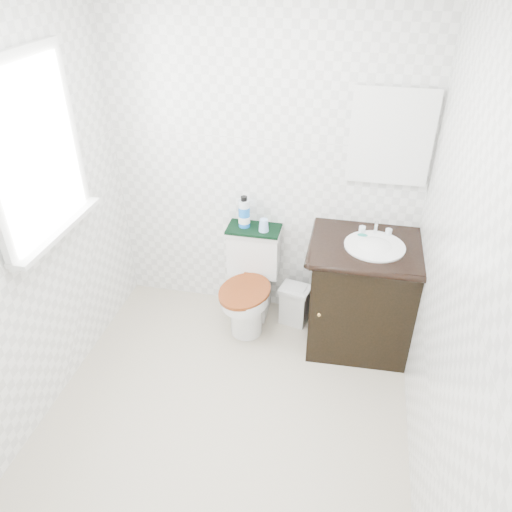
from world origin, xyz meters
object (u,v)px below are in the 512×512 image
at_px(vanity, 363,292).
at_px(mouthwash_bottle, 244,213).
at_px(trash_bin, 295,304).
at_px(toilet, 251,285).
at_px(cup, 264,225).

xyz_separation_m(vanity, mouthwash_bottle, (-0.89, 0.20, 0.42)).
relative_size(trash_bin, mouthwash_bottle, 1.34).
xyz_separation_m(toilet, trash_bin, (0.33, 0.04, -0.16)).
xyz_separation_m(vanity, trash_bin, (-0.48, 0.11, -0.27)).
bearing_deg(vanity, cup, 167.83).
relative_size(toilet, mouthwash_bottle, 3.08).
height_order(toilet, cup, cup).
bearing_deg(cup, trash_bin, -11.26).
relative_size(toilet, trash_bin, 2.30).
bearing_deg(vanity, toilet, 175.21).
height_order(vanity, mouthwash_bottle, mouthwash_bottle).
xyz_separation_m(mouthwash_bottle, cup, (0.15, -0.04, -0.06)).
bearing_deg(trash_bin, vanity, -12.65).
height_order(trash_bin, mouthwash_bottle, mouthwash_bottle).
relative_size(vanity, cup, 10.03).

